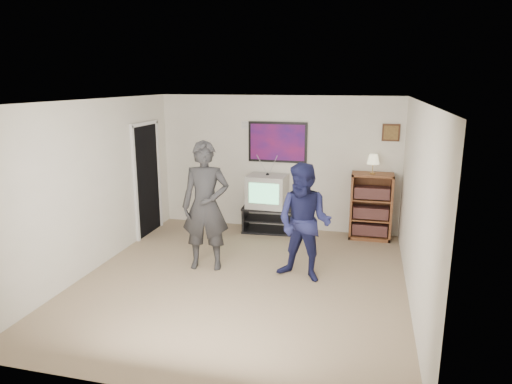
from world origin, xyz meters
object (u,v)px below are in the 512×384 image
at_px(media_stand, 269,219).
at_px(person_short, 304,223).
at_px(person_tall, 206,206).
at_px(crt_television, 267,191).
at_px(bookshelf, 371,206).

height_order(media_stand, person_short, person_short).
bearing_deg(person_short, media_stand, 129.81).
bearing_deg(person_tall, media_stand, 64.57).
bearing_deg(person_short, crt_television, 130.51).
height_order(media_stand, crt_television, crt_television).
distance_m(crt_television, bookshelf, 1.88).
xyz_separation_m(bookshelf, person_short, (-0.91, -2.01, 0.24)).
relative_size(crt_television, person_tall, 0.37).
distance_m(media_stand, bookshelf, 1.88).
xyz_separation_m(crt_television, person_tall, (-0.51, -1.90, 0.18)).
distance_m(media_stand, person_tall, 2.10).
distance_m(bookshelf, person_short, 2.22).
xyz_separation_m(person_tall, person_short, (1.47, -0.07, -0.13)).
bearing_deg(media_stand, person_tall, -109.75).
xyz_separation_m(crt_television, person_short, (0.96, -1.96, 0.06)).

